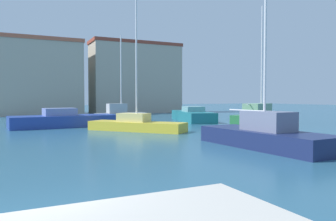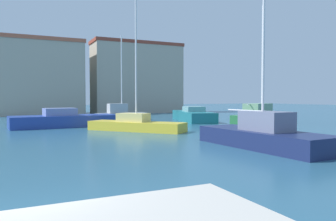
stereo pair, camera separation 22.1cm
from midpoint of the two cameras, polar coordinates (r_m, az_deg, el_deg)
water at (r=29.77m, az=4.87°, el=-2.31°), size 160.00×160.00×0.00m
sailboat_yellow_mid_harbor at (r=23.42m, az=-5.37°, el=-2.34°), size 6.01×6.61×9.95m
sailboat_green_outer_mooring at (r=30.58m, az=16.05°, el=-0.96°), size 8.09×5.16×10.57m
sailboat_grey_far_left at (r=34.18m, az=-8.02°, el=-0.65°), size 5.42×2.04×8.74m
motorboat_blue_near_pier at (r=27.81m, az=-17.43°, el=-1.60°), size 8.46×3.47×1.52m
sailboat_navy_distant_north at (r=16.17m, az=16.59°, el=-4.09°), size 2.78×7.20×10.29m
motorboat_teal_inner_mooring at (r=33.21m, az=4.57°, el=-0.87°), size 4.39×8.47×1.48m
warehouse_block at (r=49.81m, az=-22.58°, el=5.29°), size 13.38×9.81×10.28m
waterfront_apartments at (r=51.68m, az=-5.27°, el=5.70°), size 14.03×5.10×10.94m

